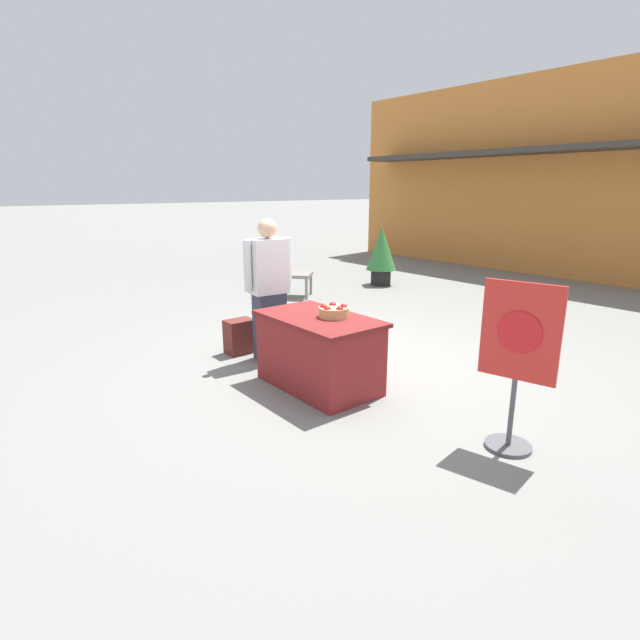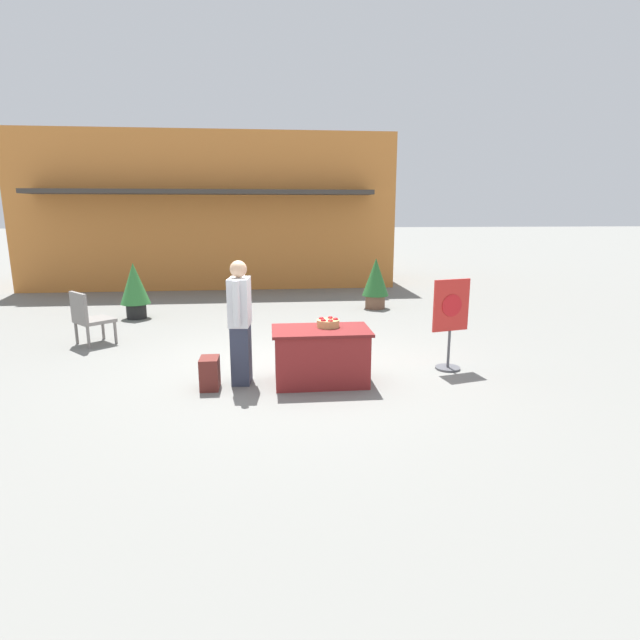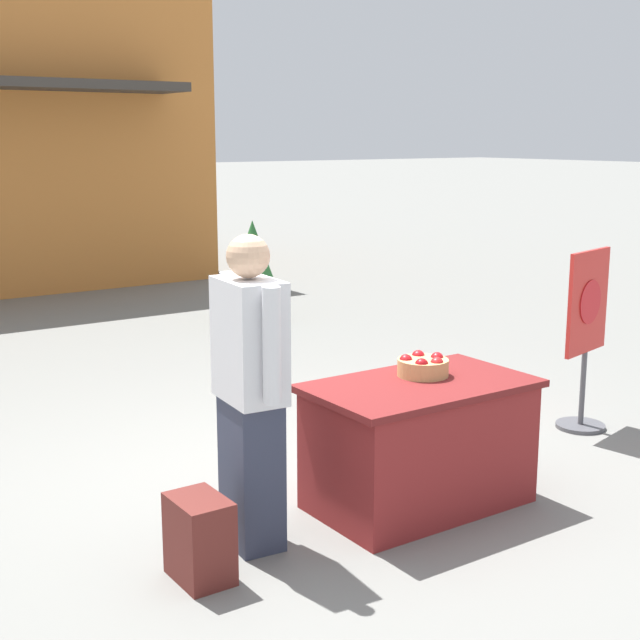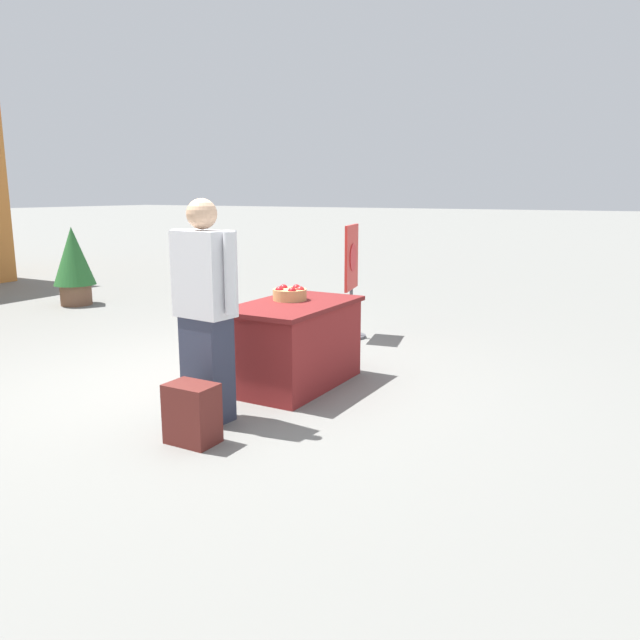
{
  "view_description": "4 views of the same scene",
  "coord_description": "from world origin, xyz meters",
  "px_view_note": "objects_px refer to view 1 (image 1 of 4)",
  "views": [
    {
      "loc": [
        4.16,
        -3.63,
        1.99
      ],
      "look_at": [
        -0.16,
        -0.19,
        0.52
      ],
      "focal_mm": 28.0,
      "sensor_mm": 36.0,
      "label": 1
    },
    {
      "loc": [
        -0.27,
        -7.04,
        2.29
      ],
      "look_at": [
        0.42,
        -0.3,
        0.79
      ],
      "focal_mm": 28.0,
      "sensor_mm": 36.0,
      "label": 2
    },
    {
      "loc": [
        -2.86,
        -4.38,
        2.14
      ],
      "look_at": [
        0.17,
        0.06,
        1.02
      ],
      "focal_mm": 50.0,
      "sensor_mm": 36.0,
      "label": 3
    },
    {
      "loc": [
        -4.17,
        -3.48,
        1.7
      ],
      "look_at": [
        0.99,
        -0.57,
        0.48
      ],
      "focal_mm": 35.0,
      "sensor_mm": 36.0,
      "label": 4
    }
  ],
  "objects_px": {
    "apple_basket": "(334,311)",
    "backpack": "(240,336)",
    "person_visitor": "(269,289)",
    "display_table": "(319,352)",
    "potted_plant_near_right": "(381,253)",
    "patio_chair": "(291,270)",
    "poster_board": "(517,361)"
  },
  "relations": [
    {
      "from": "display_table",
      "to": "apple_basket",
      "type": "bearing_deg",
      "value": 43.97
    },
    {
      "from": "patio_chair",
      "to": "potted_plant_near_right",
      "type": "relative_size",
      "value": 0.78
    },
    {
      "from": "apple_basket",
      "to": "backpack",
      "type": "bearing_deg",
      "value": -173.1
    },
    {
      "from": "display_table",
      "to": "apple_basket",
      "type": "relative_size",
      "value": 4.31
    },
    {
      "from": "apple_basket",
      "to": "patio_chair",
      "type": "xyz_separation_m",
      "value": [
        -3.88,
        2.22,
        -0.3
      ]
    },
    {
      "from": "person_visitor",
      "to": "patio_chair",
      "type": "distance_m",
      "value": 3.53
    },
    {
      "from": "patio_chair",
      "to": "apple_basket",
      "type": "bearing_deg",
      "value": -72.23
    },
    {
      "from": "apple_basket",
      "to": "poster_board",
      "type": "distance_m",
      "value": 1.83
    },
    {
      "from": "apple_basket",
      "to": "person_visitor",
      "type": "relative_size",
      "value": 0.18
    },
    {
      "from": "potted_plant_near_right",
      "to": "person_visitor",
      "type": "bearing_deg",
      "value": -60.51
    },
    {
      "from": "poster_board",
      "to": "person_visitor",
      "type": "bearing_deg",
      "value": -98.19
    },
    {
      "from": "display_table",
      "to": "potted_plant_near_right",
      "type": "relative_size",
      "value": 1.08
    },
    {
      "from": "display_table",
      "to": "potted_plant_near_right",
      "type": "bearing_deg",
      "value": 128.35
    },
    {
      "from": "backpack",
      "to": "poster_board",
      "type": "bearing_deg",
      "value": 8.04
    },
    {
      "from": "potted_plant_near_right",
      "to": "backpack",
      "type": "bearing_deg",
      "value": -65.6
    },
    {
      "from": "apple_basket",
      "to": "display_table",
      "type": "bearing_deg",
      "value": -136.03
    },
    {
      "from": "backpack",
      "to": "patio_chair",
      "type": "relative_size",
      "value": 0.45
    },
    {
      "from": "backpack",
      "to": "potted_plant_near_right",
      "type": "bearing_deg",
      "value": 114.4
    },
    {
      "from": "backpack",
      "to": "display_table",
      "type": "bearing_deg",
      "value": 3.41
    },
    {
      "from": "backpack",
      "to": "patio_chair",
      "type": "bearing_deg",
      "value": 133.72
    },
    {
      "from": "apple_basket",
      "to": "potted_plant_near_right",
      "type": "bearing_deg",
      "value": 129.83
    },
    {
      "from": "poster_board",
      "to": "apple_basket",
      "type": "bearing_deg",
      "value": -94.72
    },
    {
      "from": "person_visitor",
      "to": "potted_plant_near_right",
      "type": "xyz_separation_m",
      "value": [
        -2.47,
        4.37,
        -0.17
      ]
    },
    {
      "from": "person_visitor",
      "to": "patio_chair",
      "type": "bearing_deg",
      "value": 146.0
    },
    {
      "from": "backpack",
      "to": "patio_chair",
      "type": "distance_m",
      "value": 3.36
    },
    {
      "from": "apple_basket",
      "to": "person_visitor",
      "type": "xyz_separation_m",
      "value": [
        -1.17,
        -0.0,
        0.04
      ]
    },
    {
      "from": "apple_basket",
      "to": "person_visitor",
      "type": "distance_m",
      "value": 1.17
    },
    {
      "from": "patio_chair",
      "to": "display_table",
      "type": "bearing_deg",
      "value": -74.07
    },
    {
      "from": "person_visitor",
      "to": "backpack",
      "type": "xyz_separation_m",
      "value": [
        -0.4,
        -0.19,
        -0.63
      ]
    },
    {
      "from": "patio_chair",
      "to": "backpack",
      "type": "bearing_deg",
      "value": -88.71
    },
    {
      "from": "backpack",
      "to": "potted_plant_near_right",
      "type": "height_order",
      "value": "potted_plant_near_right"
    },
    {
      "from": "person_visitor",
      "to": "poster_board",
      "type": "distance_m",
      "value": 3.0
    }
  ]
}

